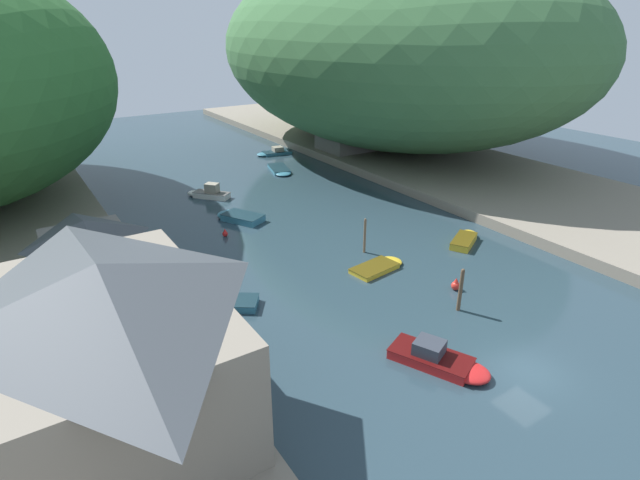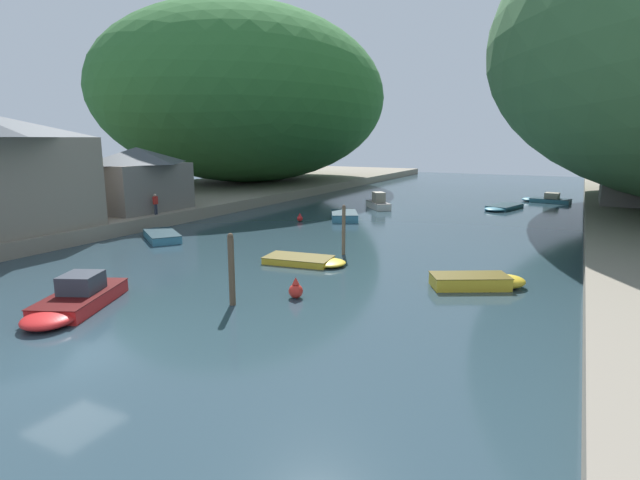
# 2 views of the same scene
# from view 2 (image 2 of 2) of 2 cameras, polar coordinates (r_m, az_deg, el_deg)

# --- Properties ---
(water_surface) EXTENTS (130.00, 130.00, 0.00)m
(water_surface) POSITION_cam_2_polar(r_m,az_deg,el_deg) (42.88, 7.45, 1.97)
(water_surface) COLOR #283D47
(water_surface) RESTS_ON ground
(left_bank) EXTENTS (22.00, 120.00, 1.02)m
(left_bank) POSITION_cam_2_polar(r_m,az_deg,el_deg) (57.12, -17.94, 4.40)
(left_bank) COLOR gray
(left_bank) RESTS_ON ground
(hillside_left) EXTENTS (34.31, 48.03, 23.61)m
(hillside_left) POSITION_cam_2_polar(r_m,az_deg,el_deg) (72.90, -7.66, 15.99)
(hillside_left) COLOR #2D662D
(hillside_left) RESTS_ON left_bank
(boathouse_shed) EXTENTS (5.73, 8.43, 5.32)m
(boathouse_shed) POSITION_cam_2_polar(r_m,az_deg,el_deg) (45.28, -20.06, 6.67)
(boathouse_shed) COLOR slate
(boathouse_shed) RESTS_ON left_bank
(boat_white_cruiser) EXTENTS (4.71, 3.54, 0.63)m
(boat_white_cruiser) POSITION_cam_2_polar(r_m,az_deg,el_deg) (25.32, 17.94, -4.51)
(boat_white_cruiser) COLOR gold
(boat_white_cruiser) RESTS_ON water_surface
(boat_moored_right) EXTENTS (4.95, 2.62, 0.39)m
(boat_moored_right) POSITION_cam_2_polar(r_m,az_deg,el_deg) (28.60, -1.41, -2.37)
(boat_moored_right) COLOR gold
(boat_moored_right) RESTS_ON water_surface
(boat_open_rowboat) EXTENTS (5.35, 4.54, 0.56)m
(boat_open_rowboat) POSITION_cam_2_polar(r_m,az_deg,el_deg) (37.63, -17.79, 0.59)
(boat_open_rowboat) COLOR teal
(boat_open_rowboat) RESTS_ON water_surface
(boat_navy_launch) EXTENTS (4.18, 5.35, 0.68)m
(boat_navy_launch) POSITION_cam_2_polar(r_m,az_deg,el_deg) (44.69, 2.75, 2.87)
(boat_navy_launch) COLOR teal
(boat_navy_launch) RESTS_ON water_surface
(boat_far_right_bank) EXTENTS (4.24, 6.11, 1.39)m
(boat_far_right_bank) POSITION_cam_2_polar(r_m,az_deg,el_deg) (23.34, -26.31, -6.23)
(boat_far_right_bank) COLOR red
(boat_far_right_bank) RESTS_ON water_surface
(boat_near_quay) EXTENTS (5.35, 2.60, 1.11)m
(boat_near_quay) POSITION_cam_2_polar(r_m,az_deg,el_deg) (61.61, 24.41, 4.25)
(boat_near_quay) COLOR teal
(boat_near_quay) RESTS_ON water_surface
(boat_far_upstream) EXTENTS (3.54, 5.99, 0.42)m
(boat_far_upstream) POSITION_cam_2_polar(r_m,az_deg,el_deg) (53.69, 20.06, 3.51)
(boat_far_upstream) COLOR teal
(boat_far_upstream) RESTS_ON water_surface
(boat_red_skiff) EXTENTS (4.27, 4.78, 1.68)m
(boat_red_skiff) POSITION_cam_2_polar(r_m,az_deg,el_deg) (52.02, 6.51, 4.23)
(boat_red_skiff) COLOR silver
(boat_red_skiff) RESTS_ON water_surface
(mooring_post_nearest) EXTENTS (0.27, 0.27, 3.17)m
(mooring_post_nearest) POSITION_cam_2_polar(r_m,az_deg,el_deg) (21.62, -10.08, -3.31)
(mooring_post_nearest) COLOR brown
(mooring_post_nearest) RESTS_ON water_surface
(mooring_post_middle) EXTENTS (0.22, 0.22, 3.11)m
(mooring_post_middle) POSITION_cam_2_polar(r_m,az_deg,el_deg) (30.61, 2.72, 1.17)
(mooring_post_middle) COLOR brown
(mooring_post_middle) RESTS_ON water_surface
(channel_buoy_near) EXTENTS (0.65, 0.65, 0.98)m
(channel_buoy_near) POSITION_cam_2_polar(r_m,az_deg,el_deg) (22.56, -2.78, -5.71)
(channel_buoy_near) COLOR red
(channel_buoy_near) RESTS_ON water_surface
(channel_buoy_far) EXTENTS (0.51, 0.51, 0.76)m
(channel_buoy_far) POSITION_cam_2_polar(r_m,az_deg,el_deg) (43.15, -2.31, 2.52)
(channel_buoy_far) COLOR red
(channel_buoy_far) RESTS_ON water_surface
(person_on_quay) EXTENTS (0.30, 0.42, 1.69)m
(person_on_quay) POSITION_cam_2_polar(r_m,az_deg,el_deg) (38.59, -25.52, 2.87)
(person_on_quay) COLOR #282D3D
(person_on_quay) RESTS_ON left_bank
(person_by_boathouse) EXTENTS (0.24, 0.39, 1.69)m
(person_by_boathouse) POSITION_cam_2_polar(r_m,az_deg,el_deg) (42.32, -18.29, 4.09)
(person_by_boathouse) COLOR #282D3D
(person_by_boathouse) RESTS_ON left_bank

